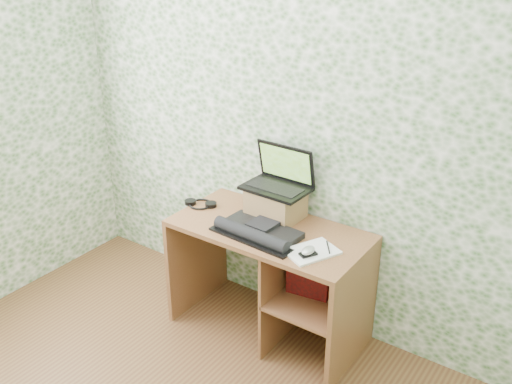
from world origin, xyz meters
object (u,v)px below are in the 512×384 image
Objects in this scene: desk at (282,268)px; keyboard at (258,231)px; notepad at (312,252)px; riser at (276,204)px; laptop at (280,178)px.

desk is 2.16× the size of keyboard.
keyboard is 0.36m from notepad.
notepad is (0.40, -0.25, -0.09)m from riser.
laptop is (0.00, 0.04, 0.16)m from riser.
notepad is (0.36, 0.01, -0.02)m from keyboard.
desk is 0.56m from laptop.
riser is 0.48m from notepad.
desk is 3.85× the size of riser.
riser is at bearing -88.11° from laptop.
desk is at bearing 62.58° from keyboard.
desk is 4.24× the size of notepad.
laptop is 1.43× the size of notepad.
notepad is (0.27, -0.13, 0.28)m from desk.
desk is 2.97× the size of laptop.
riser is at bearing 173.94° from notepad.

